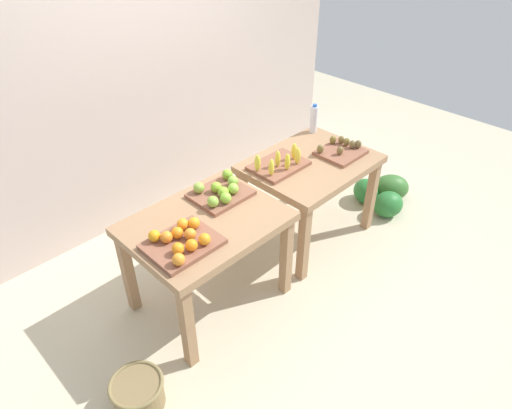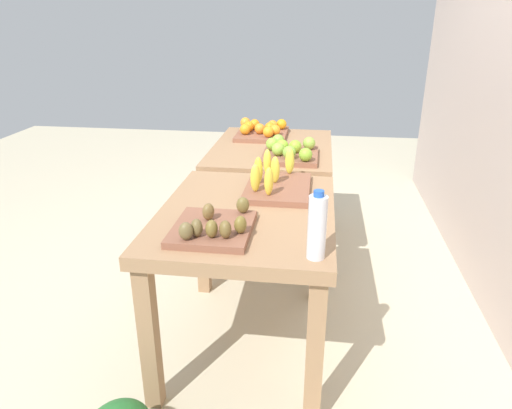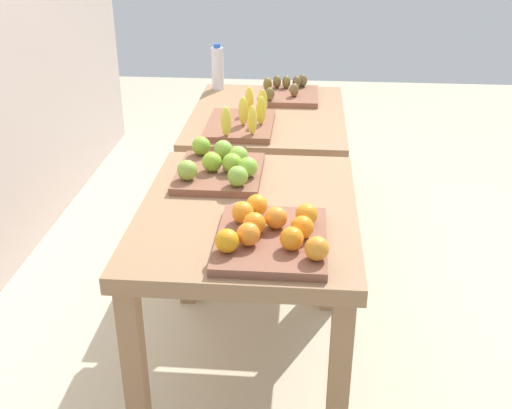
{
  "view_description": "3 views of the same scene",
  "coord_description": "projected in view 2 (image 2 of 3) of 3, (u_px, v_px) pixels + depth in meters",
  "views": [
    {
      "loc": [
        -2.02,
        -1.94,
        2.61
      ],
      "look_at": [
        -0.03,
        0.05,
        0.59
      ],
      "focal_mm": 31.74,
      "sensor_mm": 36.0,
      "label": 1
    },
    {
      "loc": [
        2.52,
        0.31,
        1.59
      ],
      "look_at": [
        -0.06,
        -0.04,
        0.52
      ],
      "focal_mm": 32.78,
      "sensor_mm": 36.0,
      "label": 2
    },
    {
      "loc": [
        -2.63,
        -0.2,
        1.79
      ],
      "look_at": [
        -0.09,
        0.01,
        0.53
      ],
      "focal_mm": 44.23,
      "sensor_mm": 36.0,
      "label": 3
    }
  ],
  "objects": [
    {
      "name": "apple_bin",
      "position": [
        289.0,
        151.0,
        2.9
      ],
      "size": [
        0.41,
        0.34,
        0.11
      ],
      "color": "brown",
      "rests_on": "display_table_left"
    },
    {
      "name": "orange_bin",
      "position": [
        262.0,
        131.0,
        3.42
      ],
      "size": [
        0.44,
        0.37,
        0.11
      ],
      "color": "brown",
      "rests_on": "display_table_left"
    },
    {
      "name": "ground_plane",
      "position": [
        261.0,
        285.0,
        2.95
      ],
      "size": [
        8.0,
        8.0,
        0.0
      ],
      "primitive_type": "plane",
      "color": "beige"
    },
    {
      "name": "banana_crate",
      "position": [
        275.0,
        183.0,
        2.37
      ],
      "size": [
        0.44,
        0.32,
        0.17
      ],
      "color": "brown",
      "rests_on": "display_table_right"
    },
    {
      "name": "water_bottle",
      "position": [
        317.0,
        227.0,
        1.68
      ],
      "size": [
        0.07,
        0.07,
        0.26
      ],
      "color": "silver",
      "rests_on": "display_table_right"
    },
    {
      "name": "display_table_left",
      "position": [
        272.0,
        162.0,
        3.22
      ],
      "size": [
        1.04,
        0.8,
        0.75
      ],
      "color": "#9B7451",
      "rests_on": "ground_plane"
    },
    {
      "name": "kiwi_bin",
      "position": [
        214.0,
        227.0,
        1.9
      ],
      "size": [
        0.36,
        0.32,
        0.1
      ],
      "color": "brown",
      "rests_on": "display_table_right"
    },
    {
      "name": "display_table_right",
      "position": [
        247.0,
        231.0,
        2.2
      ],
      "size": [
        1.04,
        0.8,
        0.75
      ],
      "color": "#9B7451",
      "rests_on": "ground_plane"
    },
    {
      "name": "wicker_basket",
      "position": [
        243.0,
        188.0,
        4.26
      ],
      "size": [
        0.33,
        0.33,
        0.21
      ],
      "color": "olive",
      "rests_on": "ground_plane"
    }
  ]
}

